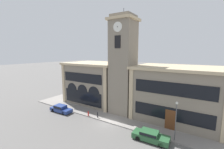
{
  "coord_description": "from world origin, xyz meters",
  "views": [
    {
      "loc": [
        13.6,
        -19.85,
        11.97
      ],
      "look_at": [
        -1.18,
        3.29,
        7.87
      ],
      "focal_mm": 24.0,
      "sensor_mm": 36.0,
      "label": 1
    }
  ],
  "objects": [
    {
      "name": "parked_car_mid",
      "position": [
        7.82,
        -1.13,
        0.72
      ],
      "size": [
        4.97,
        2.09,
        1.37
      ],
      "rotation": [
        0.0,
        0.0,
        0.05
      ],
      "color": "#285633",
      "rests_on": "ground_plane"
    },
    {
      "name": "clock_tower",
      "position": [
        -0.0,
        5.4,
        9.41
      ],
      "size": [
        4.93,
        4.93,
        19.93
      ],
      "color": "gray",
      "rests_on": "ground_plane"
    },
    {
      "name": "bollard",
      "position": [
        -2.57,
        0.55,
        0.67
      ],
      "size": [
        0.18,
        0.18,
        1.06
      ],
      "color": "black",
      "rests_on": "sidewalk_kerb"
    },
    {
      "name": "town_hall_right_wing",
      "position": [
        9.45,
        8.14,
        4.78
      ],
      "size": [
        14.78,
        10.46,
        9.51
      ],
      "color": "gray",
      "rests_on": "ground_plane"
    },
    {
      "name": "street_lamp",
      "position": [
        10.65,
        0.54,
        3.74
      ],
      "size": [
        0.36,
        0.36,
        5.42
      ],
      "color": "#4C4C51",
      "rests_on": "sidewalk_kerb"
    },
    {
      "name": "sidewalk_kerb",
      "position": [
        0.0,
        7.52,
        0.07
      ],
      "size": [
        40.98,
        15.04,
        0.15
      ],
      "color": "gray",
      "rests_on": "ground_plane"
    },
    {
      "name": "fire_hydrant",
      "position": [
        -4.52,
        0.22,
        0.57
      ],
      "size": [
        0.22,
        0.22,
        0.87
      ],
      "color": "red",
      "rests_on": "sidewalk_kerb"
    },
    {
      "name": "parked_car_near",
      "position": [
        -10.64,
        -1.13,
        0.73
      ],
      "size": [
        4.83,
        1.99,
        1.39
      ],
      "rotation": [
        0.0,
        0.0,
        0.05
      ],
      "color": "navy",
      "rests_on": "ground_plane"
    },
    {
      "name": "ground_plane",
      "position": [
        0.0,
        0.0,
        0.0
      ],
      "size": [
        300.0,
        300.0,
        0.0
      ],
      "primitive_type": "plane",
      "color": "#605E5B"
    },
    {
      "name": "town_hall_left_wing",
      "position": [
        -8.8,
        8.13,
        4.79
      ],
      "size": [
        13.46,
        10.46,
        9.53
      ],
      "color": "gray",
      "rests_on": "ground_plane"
    }
  ]
}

